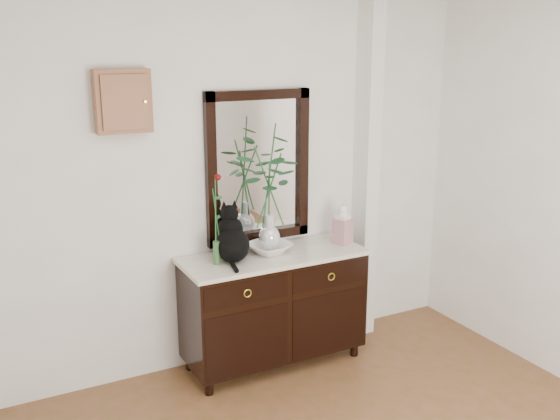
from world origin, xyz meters
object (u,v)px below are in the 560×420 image
sideboard (274,303)px  cat (232,234)px  ginger_jar (343,224)px  lotus_bowl (269,248)px

sideboard → cat: (-0.31, 0.01, 0.57)m
sideboard → ginger_jar: bearing=-1.8°
lotus_bowl → ginger_jar: (0.58, -0.05, 0.12)m
cat → lotus_bowl: cat is taller
lotus_bowl → cat: bearing=-175.7°
sideboard → cat: cat is taller
cat → lotus_bowl: bearing=16.4°
ginger_jar → lotus_bowl: bearing=174.6°
lotus_bowl → ginger_jar: bearing=-5.4°
cat → sideboard: bearing=9.5°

